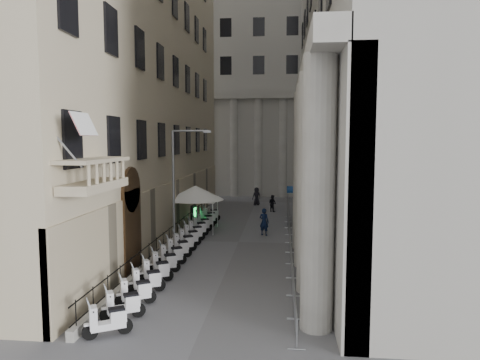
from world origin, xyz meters
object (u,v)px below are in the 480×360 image
at_px(pedestrian_a, 264,222).
at_px(pedestrian_b, 272,203).
at_px(street_lamp, 178,179).
at_px(info_kiosk, 194,216).
at_px(scooter_0, 109,336).
at_px(security_tent, 196,193).

distance_m(pedestrian_a, pedestrian_b, 10.51).
bearing_deg(street_lamp, info_kiosk, 92.23).
bearing_deg(scooter_0, pedestrian_b, -40.15).
relative_size(security_tent, street_lamp, 0.57).
relative_size(scooter_0, info_kiosk, 0.87).
xyz_separation_m(scooter_0, security_tent, (-0.44, 17.85, 2.94)).
xyz_separation_m(security_tent, info_kiosk, (-0.59, 1.77, -2.07)).
bearing_deg(pedestrian_a, street_lamp, 64.86).
bearing_deg(pedestrian_b, street_lamp, 111.19).
height_order(security_tent, pedestrian_b, security_tent).
distance_m(security_tent, pedestrian_b, 11.24).
xyz_separation_m(info_kiosk, pedestrian_b, (6.22, 7.73, -0.05)).
bearing_deg(pedestrian_b, security_tent, 100.94).
height_order(scooter_0, pedestrian_a, pedestrian_a).
height_order(scooter_0, security_tent, security_tent).
xyz_separation_m(security_tent, pedestrian_a, (5.26, -1.00, -1.93)).
relative_size(info_kiosk, pedestrian_b, 1.04).
bearing_deg(info_kiosk, scooter_0, -81.02).
height_order(street_lamp, pedestrian_b, street_lamp).
distance_m(scooter_0, info_kiosk, 19.67).
xyz_separation_m(pedestrian_a, pedestrian_b, (0.37, 10.50, -0.18)).
height_order(scooter_0, street_lamp, street_lamp).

